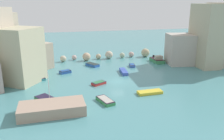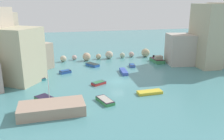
{
  "view_description": "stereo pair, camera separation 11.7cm",
  "coord_description": "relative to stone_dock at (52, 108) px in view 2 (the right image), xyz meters",
  "views": [
    {
      "loc": [
        -10.81,
        -41.44,
        14.91
      ],
      "look_at": [
        0.0,
        4.67,
        1.0
      ],
      "focal_mm": 37.57,
      "sensor_mm": 36.0,
      "label": 1
    },
    {
      "loc": [
        -10.69,
        -41.46,
        14.91
      ],
      "look_at": [
        0.0,
        4.67,
        1.0
      ],
      "focal_mm": 37.57,
      "sensor_mm": 36.0,
      "label": 2
    }
  ],
  "objects": [
    {
      "name": "moored_boat_6",
      "position": [
        14.83,
        16.16,
        -0.44
      ],
      "size": [
        1.56,
        4.4,
        0.63
      ],
      "rotation": [
        0.0,
        0.0,
        1.49
      ],
      "color": "#3954B4",
      "rests_on": "cove_water"
    },
    {
      "name": "moored_boat_9",
      "position": [
        7.86,
        2.03,
        -0.46
      ],
      "size": [
        2.52,
        3.89,
        0.56
      ],
      "rotation": [
        0.0,
        0.0,
        1.87
      ],
      "color": "#388A4B",
      "rests_on": "cove_water"
    },
    {
      "name": "cliff_headland_left",
      "position": [
        -9.92,
        19.29,
        4.55
      ],
      "size": [
        19.22,
        23.9,
        13.92
      ],
      "color": "#ADA28D",
      "rests_on": "ground"
    },
    {
      "name": "rock_breakwater",
      "position": [
        9.38,
        29.56,
        0.28
      ],
      "size": [
        30.93,
        3.33,
        2.52
      ],
      "color": "#B2AD8F",
      "rests_on": "ground"
    },
    {
      "name": "moored_boat_8",
      "position": [
        15.88,
        3.8,
        -0.52
      ],
      "size": [
        4.25,
        1.74,
        0.47
      ],
      "rotation": [
        0.0,
        0.0,
        0.04
      ],
      "color": "gold",
      "rests_on": "cove_water"
    },
    {
      "name": "moored_boat_0",
      "position": [
        8.3,
        10.24,
        -0.5
      ],
      "size": [
        2.94,
        2.43,
        0.49
      ],
      "rotation": [
        0.0,
        0.0,
        3.63
      ],
      "color": "red",
      "rests_on": "cove_water"
    },
    {
      "name": "moored_boat_5",
      "position": [
        -0.41,
        3.62,
        -0.43
      ],
      "size": [
        4.89,
        5.83,
        5.03
      ],
      "rotation": [
        0.0,
        0.0,
        5.32
      ],
      "color": "#42834E",
      "rests_on": "cove_water"
    },
    {
      "name": "cove_water",
      "position": [
        12.11,
        10.96,
        -0.76
      ],
      "size": [
        160.0,
        160.0,
        0.0
      ],
      "primitive_type": "plane",
      "color": "teal",
      "rests_on": "ground"
    },
    {
      "name": "moored_boat_3",
      "position": [
        9.11,
        23.34,
        -0.44
      ],
      "size": [
        3.17,
        3.73,
        0.63
      ],
      "rotation": [
        0.0,
        0.0,
        5.29
      ],
      "color": "#2D5DB6",
      "rests_on": "cove_water"
    },
    {
      "name": "cliff_headland_right",
      "position": [
        38.9,
        19.23,
        4.68
      ],
      "size": [
        22.83,
        15.23,
        14.66
      ],
      "color": "#ADA488",
      "rests_on": "ground"
    },
    {
      "name": "moored_boat_4",
      "position": [
        25.7,
        23.23,
        -0.14
      ],
      "size": [
        2.37,
        4.64,
        1.83
      ],
      "rotation": [
        0.0,
        0.0,
        4.73
      ],
      "color": "#37804D",
      "rests_on": "cove_water"
    },
    {
      "name": "moored_boat_1",
      "position": [
        -2.59,
        16.0,
        -0.52
      ],
      "size": [
        2.45,
        3.35,
        0.48
      ],
      "rotation": [
        0.0,
        0.0,
        5.15
      ],
      "color": "teal",
      "rests_on": "cove_water"
    },
    {
      "name": "stone_dock",
      "position": [
        0.0,
        0.0,
        0.0
      ],
      "size": [
        9.04,
        4.44,
        1.51
      ],
      "primitive_type": "cube",
      "rotation": [
        0.0,
        0.0,
        0.03
      ],
      "color": "tan",
      "rests_on": "ground"
    },
    {
      "name": "moored_boat_7",
      "position": [
        2.5,
        18.96,
        -0.44
      ],
      "size": [
        2.67,
        2.17,
        0.6
      ],
      "rotation": [
        0.0,
        0.0,
        0.39
      ],
      "color": "#2D58B4",
      "rests_on": "cove_water"
    },
    {
      "name": "moored_boat_2",
      "position": [
        18.18,
        20.6,
        -0.45
      ],
      "size": [
        1.4,
        2.36,
        0.58
      ],
      "rotation": [
        0.0,
        0.0,
        1.45
      ],
      "color": "#3B5FB3",
      "rests_on": "cove_water"
    }
  ]
}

